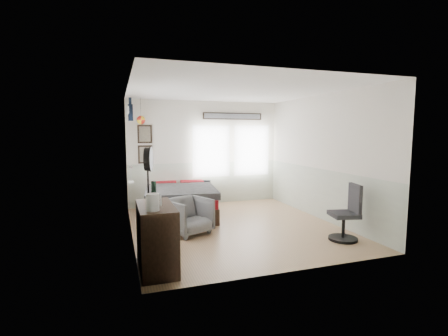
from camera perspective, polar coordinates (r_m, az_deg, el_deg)
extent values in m
cube|color=#A17A59|center=(6.66, 1.93, -10.25)|extent=(4.00, 4.50, 0.01)
cube|color=silver|center=(8.55, -3.28, 2.65)|extent=(4.00, 0.02, 2.70)
cube|color=silver|center=(4.38, 12.26, -0.96)|extent=(4.00, 0.02, 2.70)
cube|color=silver|center=(6.02, -16.18, 0.87)|extent=(0.02, 4.50, 2.70)
cube|color=silver|center=(7.35, 16.77, 1.79)|extent=(0.02, 4.50, 2.70)
cube|color=white|center=(6.44, 2.02, 13.50)|extent=(4.00, 4.50, 0.02)
cube|color=#B4BBAA|center=(8.63, -3.23, -2.67)|extent=(4.00, 0.01, 1.10)
cube|color=#B4BBAA|center=(6.14, -15.88, -6.58)|extent=(0.01, 4.50, 1.10)
cube|color=#B4BBAA|center=(7.44, 16.52, -4.36)|extent=(0.01, 4.50, 1.10)
cube|color=silver|center=(6.56, -16.05, 2.18)|extent=(0.03, 2.20, 1.35)
cube|color=silver|center=(8.55, -2.24, 2.99)|extent=(0.95, 0.03, 1.30)
cube|color=silver|center=(8.94, 4.87, 3.11)|extent=(0.95, 0.03, 1.30)
cube|color=black|center=(8.25, -13.68, 2.34)|extent=(0.35, 0.03, 0.45)
cube|color=black|center=(8.23, -13.77, 5.82)|extent=(0.35, 0.03, 0.45)
cube|color=#7F7259|center=(8.23, -13.67, 2.34)|extent=(0.27, 0.01, 0.37)
cube|color=#7F7259|center=(8.21, -13.76, 5.82)|extent=(0.27, 0.01, 0.37)
cube|color=black|center=(8.74, 1.55, 9.10)|extent=(1.65, 0.03, 0.18)
cube|color=gray|center=(8.72, 1.59, 9.10)|extent=(1.58, 0.01, 0.13)
cube|color=white|center=(7.16, -16.52, 9.70)|extent=(0.02, 0.48, 0.14)
sphere|color=red|center=(7.96, -14.40, 8.17)|extent=(0.20, 0.20, 0.20)
cube|color=black|center=(7.56, -7.63, -6.96)|extent=(1.71, 2.25, 0.33)
cube|color=#A31022|center=(7.51, -7.66, -5.02)|extent=(1.67, 2.21, 0.19)
cube|color=#494949|center=(7.26, -7.34, -4.08)|extent=(1.70, 1.71, 0.15)
cube|color=#A31022|center=(8.24, -11.11, -2.91)|extent=(0.61, 0.42, 0.15)
cube|color=#A31022|center=(8.35, -6.43, -2.70)|extent=(0.61, 0.42, 0.15)
cube|color=black|center=(4.68, -11.81, -11.79)|extent=(0.48, 1.00, 0.90)
imported|color=#5D5D5D|center=(6.17, -6.26, -8.36)|extent=(0.97, 0.98, 0.67)
cube|color=black|center=(8.40, -3.54, -5.09)|extent=(0.49, 0.40, 0.47)
cylinder|color=black|center=(6.22, 20.17, -11.58)|extent=(0.50, 0.50, 0.05)
cylinder|color=black|center=(6.16, 20.25, -9.67)|extent=(0.06, 0.06, 0.38)
cube|color=#29282E|center=(6.10, 20.33, -7.67)|extent=(0.53, 0.53, 0.08)
cube|color=#29282E|center=(6.13, 22.05, -4.93)|extent=(0.15, 0.41, 0.50)
cylinder|color=silver|center=(4.23, -12.42, -5.90)|extent=(0.16, 0.16, 0.22)
cube|color=silver|center=(4.24, -11.09, -5.70)|extent=(0.02, 0.02, 0.13)
cylinder|color=black|center=(4.82, -12.26, -3.98)|extent=(0.07, 0.07, 0.29)
cylinder|color=black|center=(4.41, -13.19, -2.76)|extent=(0.02, 0.02, 0.62)
cylinder|color=black|center=(4.38, -13.30, 1.53)|extent=(0.13, 0.32, 0.31)
cylinder|color=black|center=(4.38, -12.76, 1.55)|extent=(0.10, 0.33, 0.33)
cube|color=black|center=(8.34, -3.55, -2.86)|extent=(0.38, 0.31, 0.19)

